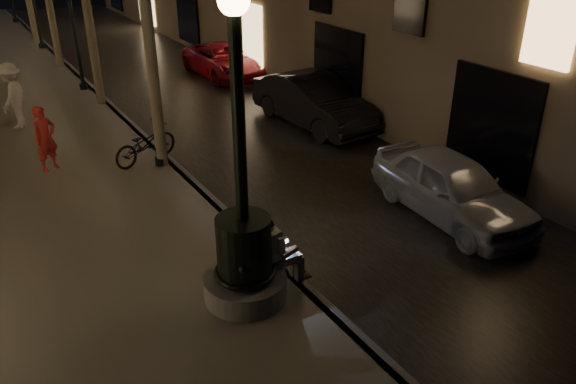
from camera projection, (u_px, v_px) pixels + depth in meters
ground at (101, 100)px, 19.96m from camera, size 120.00×120.00×0.00m
cobble_lane at (180, 87)px, 21.36m from camera, size 6.00×45.00×0.02m
curb_strip at (100, 97)px, 19.91m from camera, size 0.25×45.00×0.20m
fountain_lamppost at (244, 245)px, 9.06m from camera, size 1.40×1.40×5.21m
seated_man_laptop at (277, 250)px, 9.48m from camera, size 0.99×0.34×1.36m
lamp_curb_a at (148, 45)px, 13.04m from camera, size 0.36×0.36×4.81m
lamp_curb_b at (70, 2)px, 19.12m from camera, size 0.36×0.36×4.81m
car_front at (452, 187)px, 12.11m from camera, size 1.95×4.22×1.40m
car_second at (314, 101)px, 17.31m from camera, size 1.89×4.76×1.54m
car_third at (224, 60)px, 22.58m from camera, size 2.09×4.51×1.25m
pedestrian_red at (45, 139)px, 13.78m from camera, size 0.71×0.61×1.65m
pedestrian_white at (12, 96)px, 16.48m from camera, size 1.23×1.44×1.93m
bicycle at (145, 144)px, 14.38m from camera, size 1.97×1.22×0.98m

